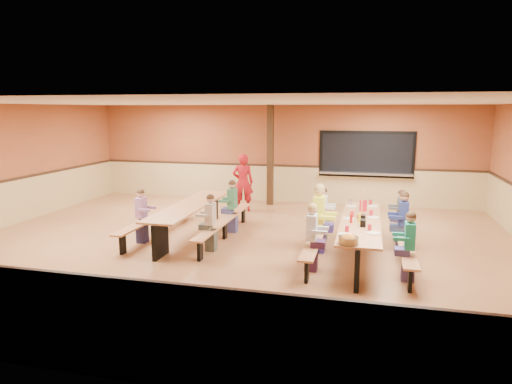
# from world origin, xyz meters

# --- Properties ---
(ground) EXTENTS (12.00, 12.00, 0.00)m
(ground) POSITION_xyz_m (0.00, 0.00, 0.00)
(ground) COLOR brown
(ground) RESTS_ON ground
(room_envelope) EXTENTS (12.04, 10.04, 3.02)m
(room_envelope) POSITION_xyz_m (0.00, 0.00, 0.69)
(room_envelope) COLOR brown
(room_envelope) RESTS_ON ground
(kitchen_pass_through) EXTENTS (2.78, 0.28, 1.38)m
(kitchen_pass_through) POSITION_xyz_m (2.60, 4.96, 1.49)
(kitchen_pass_through) COLOR black
(kitchen_pass_through) RESTS_ON ground
(structural_post) EXTENTS (0.18, 0.18, 3.00)m
(structural_post) POSITION_xyz_m (-0.20, 4.40, 1.50)
(structural_post) COLOR black
(structural_post) RESTS_ON ground
(cafeteria_table_main) EXTENTS (1.91, 3.70, 0.74)m
(cafeteria_table_main) POSITION_xyz_m (2.58, -0.13, 0.53)
(cafeteria_table_main) COLOR #B97749
(cafeteria_table_main) RESTS_ON ground
(cafeteria_table_second) EXTENTS (1.91, 3.70, 0.74)m
(cafeteria_table_second) POSITION_xyz_m (-1.21, 0.48, 0.53)
(cafeteria_table_second) COLOR #B97749
(cafeteria_table_second) RESTS_ON ground
(seated_child_white_left) EXTENTS (0.37, 0.30, 1.22)m
(seated_child_white_left) POSITION_xyz_m (1.75, -1.10, 0.61)
(seated_child_white_left) COLOR silver
(seated_child_white_left) RESTS_ON ground
(seated_adult_yellow) EXTENTS (0.45, 0.37, 1.38)m
(seated_adult_yellow) POSITION_xyz_m (1.75, 0.03, 0.69)
(seated_adult_yellow) COLOR #F6FF3A
(seated_adult_yellow) RESTS_ON ground
(seated_child_grey_left) EXTENTS (0.34, 0.28, 1.16)m
(seated_child_grey_left) POSITION_xyz_m (1.75, 0.94, 0.58)
(seated_child_grey_left) COLOR white
(seated_child_grey_left) RESTS_ON ground
(seated_child_teal_right) EXTENTS (0.35, 0.29, 1.18)m
(seated_child_teal_right) POSITION_xyz_m (3.40, -1.21, 0.59)
(seated_child_teal_right) COLOR #1B836A
(seated_child_teal_right) RESTS_ON ground
(seated_child_navy_right) EXTENTS (0.38, 0.31, 1.24)m
(seated_child_navy_right) POSITION_xyz_m (3.40, 0.38, 0.62)
(seated_child_navy_right) COLOR navy
(seated_child_navy_right) RESTS_ON ground
(seated_child_char_right) EXTENTS (0.33, 0.27, 1.14)m
(seated_child_char_right) POSITION_xyz_m (3.40, 1.22, 0.57)
(seated_child_char_right) COLOR #42464A
(seated_child_char_right) RESTS_ON ground
(seated_child_purple_sec) EXTENTS (0.35, 0.29, 1.17)m
(seated_child_purple_sec) POSITION_xyz_m (-2.04, -0.24, 0.59)
(seated_child_purple_sec) COLOR #9E6899
(seated_child_purple_sec) RESTS_ON ground
(seated_child_green_sec) EXTENTS (0.37, 0.31, 1.22)m
(seated_child_green_sec) POSITION_xyz_m (-0.39, 1.08, 0.61)
(seated_child_green_sec) COLOR #336B48
(seated_child_green_sec) RESTS_ON ground
(seated_child_tan_sec) EXTENTS (0.35, 0.28, 1.16)m
(seated_child_tan_sec) POSITION_xyz_m (-0.39, -0.43, 0.58)
(seated_child_tan_sec) COLOR #B2A08E
(seated_child_tan_sec) RESTS_ON ground
(standing_woman) EXTENTS (0.68, 0.54, 1.64)m
(standing_woman) POSITION_xyz_m (-0.77, 3.36, 0.82)
(standing_woman) COLOR #A5121A
(standing_woman) RESTS_ON ground
(punch_pitcher) EXTENTS (0.16, 0.16, 0.22)m
(punch_pitcher) POSITION_xyz_m (2.61, 0.78, 0.85)
(punch_pitcher) COLOR red
(punch_pitcher) RESTS_ON cafeteria_table_main
(chip_bowl) EXTENTS (0.32, 0.32, 0.15)m
(chip_bowl) POSITION_xyz_m (2.42, -1.78, 0.81)
(chip_bowl) COLOR #FFA428
(chip_bowl) RESTS_ON cafeteria_table_main
(napkin_dispenser) EXTENTS (0.10, 0.14, 0.13)m
(napkin_dispenser) POSITION_xyz_m (2.63, -0.59, 0.80)
(napkin_dispenser) COLOR black
(napkin_dispenser) RESTS_ON cafeteria_table_main
(condiment_mustard) EXTENTS (0.06, 0.06, 0.17)m
(condiment_mustard) POSITION_xyz_m (2.55, -0.27, 0.82)
(condiment_mustard) COLOR yellow
(condiment_mustard) RESTS_ON cafeteria_table_main
(condiment_ketchup) EXTENTS (0.06, 0.06, 0.17)m
(condiment_ketchup) POSITION_xyz_m (2.41, -0.36, 0.82)
(condiment_ketchup) COLOR #B2140F
(condiment_ketchup) RESTS_ON cafeteria_table_main
(table_paddle) EXTENTS (0.16, 0.16, 0.56)m
(table_paddle) POSITION_xyz_m (2.59, 0.11, 0.88)
(table_paddle) COLOR black
(table_paddle) RESTS_ON cafeteria_table_main
(place_settings) EXTENTS (0.65, 3.30, 0.11)m
(place_settings) POSITION_xyz_m (2.58, -0.13, 0.80)
(place_settings) COLOR beige
(place_settings) RESTS_ON cafeteria_table_main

